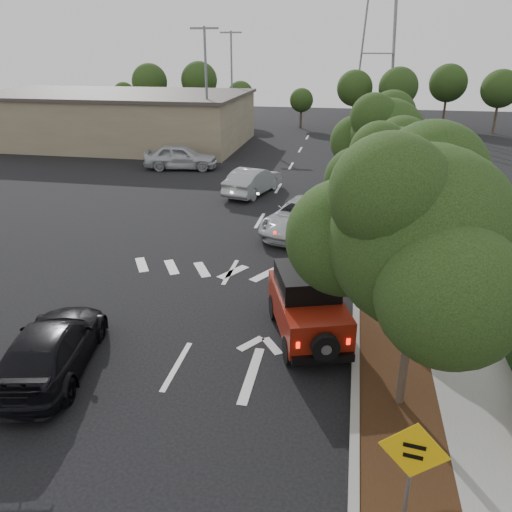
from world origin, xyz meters
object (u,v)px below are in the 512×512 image
(silver_suv_ahead, at_px, (302,217))
(speed_hump_sign, at_px, (412,464))
(black_suv_oncoming, at_px, (52,347))
(red_jeep, at_px, (306,303))

(silver_suv_ahead, relative_size, speed_hump_sign, 2.22)
(silver_suv_ahead, height_order, speed_hump_sign, speed_hump_sign)
(black_suv_oncoming, xyz_separation_m, speed_hump_sign, (8.44, -3.23, 0.94))
(red_jeep, xyz_separation_m, black_suv_oncoming, (-6.19, -2.98, -0.33))
(silver_suv_ahead, distance_m, speed_hump_sign, 15.15)
(red_jeep, height_order, silver_suv_ahead, red_jeep)
(red_jeep, distance_m, silver_suv_ahead, 8.62)
(black_suv_oncoming, distance_m, speed_hump_sign, 9.09)
(silver_suv_ahead, height_order, black_suv_oncoming, silver_suv_ahead)
(red_jeep, xyz_separation_m, silver_suv_ahead, (-1.03, 8.55, -0.28))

